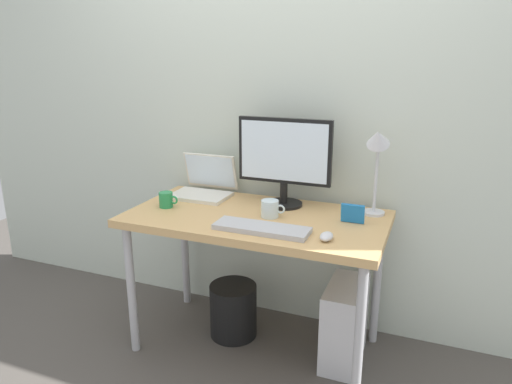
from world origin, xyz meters
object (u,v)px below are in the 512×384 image
object	(u,v)px
mouse	(326,236)
glass_cup	(270,209)
desk_lamp	(377,152)
wastebasket	(233,310)
desk	(256,228)
coffee_mug	(166,200)
laptop	(205,185)
photo_frame	(353,213)
keyboard	(262,228)
computer_tower	(344,323)
monitor	(284,157)

from	to	relation	value
mouse	glass_cup	distance (m)	0.38
desk_lamp	wastebasket	size ratio (longest dim) A/B	1.52
desk	glass_cup	bearing A→B (deg)	-1.71
mouse	coffee_mug	bearing A→B (deg)	171.16
desk	laptop	size ratio (longest dim) A/B	4.02
laptop	photo_frame	xyz separation A→B (m)	(0.87, -0.16, -0.01)
desk	photo_frame	xyz separation A→B (m)	(0.47, 0.06, 0.12)
coffee_mug	glass_cup	distance (m)	0.56
desk_lamp	keyboard	xyz separation A→B (m)	(-0.44, -0.40, -0.31)
desk_lamp	wastebasket	bearing A→B (deg)	-167.61
mouse	computer_tower	distance (m)	0.61
desk	glass_cup	xyz separation A→B (m)	(0.08, -0.00, 0.11)
monitor	laptop	world-z (taller)	monitor
mouse	photo_frame	distance (m)	0.27
desk	coffee_mug	distance (m)	0.50
mouse	computer_tower	world-z (taller)	mouse
glass_cup	computer_tower	size ratio (longest dim) A/B	0.29
desk_lamp	photo_frame	bearing A→B (deg)	-117.85
laptop	wastebasket	xyz separation A→B (m)	(0.25, -0.17, -0.65)
photo_frame	keyboard	bearing A→B (deg)	-144.89
laptop	keyboard	size ratio (longest dim) A/B	0.73
desk_lamp	monitor	bearing A→B (deg)	-179.91
glass_cup	monitor	bearing A→B (deg)	89.58
mouse	coffee_mug	distance (m)	0.90
desk	coffee_mug	bearing A→B (deg)	-173.40
desk	computer_tower	bearing A→B (deg)	6.01
photo_frame	wastebasket	bearing A→B (deg)	-178.85
laptop	desk_lamp	distance (m)	0.98
monitor	coffee_mug	bearing A→B (deg)	-155.27
computer_tower	photo_frame	bearing A→B (deg)	66.84
photo_frame	mouse	bearing A→B (deg)	-104.05
monitor	keyboard	size ratio (longest dim) A/B	1.13
laptop	glass_cup	bearing A→B (deg)	-25.03
desk	wastebasket	bearing A→B (deg)	162.48
glass_cup	computer_tower	bearing A→B (deg)	7.49
desk	keyboard	distance (m)	0.24
desk	wastebasket	distance (m)	0.55
photo_frame	wastebasket	distance (m)	0.90
mouse	keyboard	bearing A→B (deg)	-179.96
wastebasket	desk_lamp	bearing A→B (deg)	12.39
coffee_mug	glass_cup	world-z (taller)	glass_cup
desk_lamp	computer_tower	xyz separation A→B (m)	(-0.08, -0.15, -0.86)
glass_cup	wastebasket	xyz separation A→B (m)	(-0.23, 0.05, -0.64)
mouse	laptop	bearing A→B (deg)	152.80
desk_lamp	wastebasket	distance (m)	1.17
computer_tower	mouse	bearing A→B (deg)	-103.54
monitor	glass_cup	bearing A→B (deg)	-90.42
laptop	mouse	xyz separation A→B (m)	(0.81, -0.42, -0.04)
coffee_mug	monitor	bearing A→B (deg)	24.73
mouse	wastebasket	world-z (taller)	mouse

